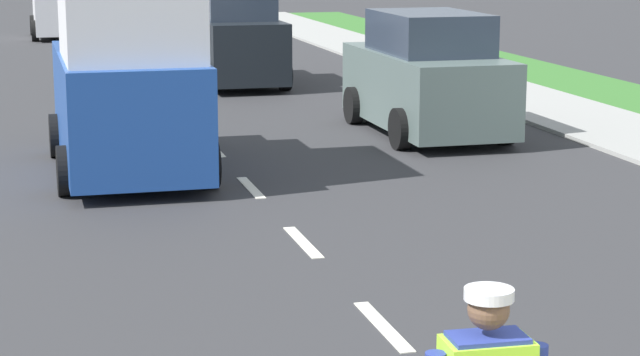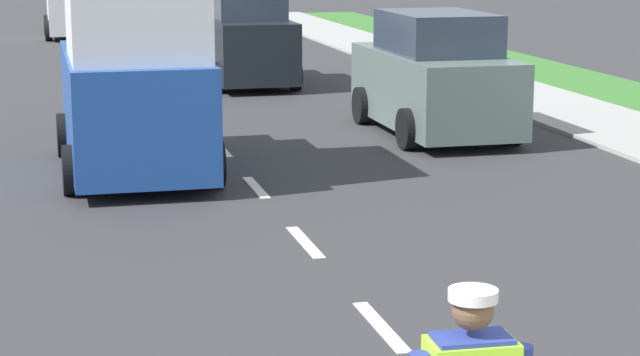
# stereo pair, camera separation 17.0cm
# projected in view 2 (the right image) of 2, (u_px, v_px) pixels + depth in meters

# --- Properties ---
(ground_plane) EXTENTS (96.00, 96.00, 0.00)m
(ground_plane) POSITION_uv_depth(u_px,v_px,m) (175.00, 97.00, 25.02)
(ground_plane) COLOR #333335
(lane_center_line) EXTENTS (0.14, 46.40, 0.01)m
(lane_center_line) POSITION_uv_depth(u_px,v_px,m) (154.00, 74.00, 29.01)
(lane_center_line) COLOR silver
(lane_center_line) RESTS_ON ground
(delivery_truck) EXTENTS (2.16, 4.60, 3.54)m
(delivery_truck) POSITION_uv_depth(u_px,v_px,m) (133.00, 64.00, 16.80)
(delivery_truck) COLOR #1E4799
(delivery_truck) RESTS_ON ground
(car_oncoming_third) EXTENTS (1.98, 3.82, 2.23)m
(car_oncoming_third) POSITION_uv_depth(u_px,v_px,m) (74.00, 6.00, 39.10)
(car_oncoming_third) COLOR silver
(car_oncoming_third) RESTS_ON ground
(car_outgoing_far) EXTENTS (1.97, 4.30, 2.22)m
(car_outgoing_far) POSITION_uv_depth(u_px,v_px,m) (245.00, 39.00, 26.97)
(car_outgoing_far) COLOR black
(car_outgoing_far) RESTS_ON ground
(car_parked_far) EXTENTS (2.04, 4.37, 2.12)m
(car_parked_far) POSITION_uv_depth(u_px,v_px,m) (435.00, 78.00, 20.28)
(car_parked_far) COLOR slate
(car_parked_far) RESTS_ON ground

